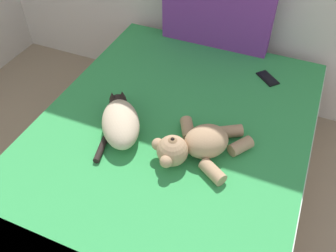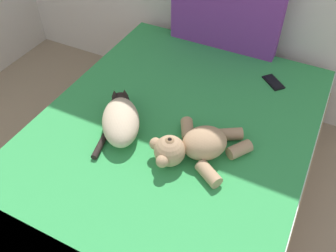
# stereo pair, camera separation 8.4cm
# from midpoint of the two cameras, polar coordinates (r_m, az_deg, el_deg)

# --- Properties ---
(bed) EXTENTS (1.47, 2.07, 0.51)m
(bed) POSITION_cam_midpoint_polar(r_m,az_deg,el_deg) (2.05, -1.58, -6.90)
(bed) COLOR #9E7A56
(bed) RESTS_ON ground_plane
(patterned_cushion) EXTENTS (0.73, 0.10, 0.54)m
(patterned_cushion) POSITION_cam_midpoint_polar(r_m,az_deg,el_deg) (2.45, 6.81, 18.28)
(patterned_cushion) COLOR #72338C
(patterned_cushion) RESTS_ON bed
(cat) EXTENTS (0.34, 0.44, 0.15)m
(cat) POSITION_cam_midpoint_polar(r_m,az_deg,el_deg) (1.86, -8.88, 0.68)
(cat) COLOR #C6B293
(cat) RESTS_ON bed
(teddy_bear) EXTENTS (0.45, 0.44, 0.16)m
(teddy_bear) POSITION_cam_midpoint_polar(r_m,az_deg,el_deg) (1.73, 3.20, -3.03)
(teddy_bear) COLOR tan
(teddy_bear) RESTS_ON bed
(cell_phone) EXTENTS (0.16, 0.15, 0.01)m
(cell_phone) POSITION_cam_midpoint_polar(r_m,az_deg,el_deg) (2.30, 14.55, 7.34)
(cell_phone) COLOR black
(cell_phone) RESTS_ON bed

